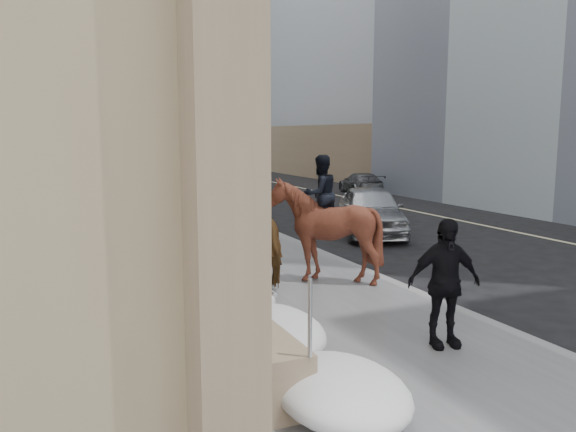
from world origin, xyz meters
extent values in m
plane|color=black|center=(0.00, 0.00, 0.00)|extent=(140.00, 140.00, 0.00)
cube|color=#565759|center=(0.00, 10.00, 0.06)|extent=(5.00, 80.00, 0.12)
cube|color=slate|center=(2.62, 10.00, 0.06)|extent=(0.24, 80.00, 0.12)
cube|color=#BFB78C|center=(10.50, 10.00, 0.01)|extent=(0.15, 70.00, 0.01)
cube|color=#7E6B51|center=(-2.25, 20.00, 0.45)|extent=(1.10, 44.00, 0.90)
cylinder|color=silver|center=(-1.80, 20.00, 1.35)|extent=(0.06, 42.00, 0.06)
cube|color=black|center=(-2.70, 13.00, 4.00)|extent=(0.20, 2.20, 4.50)
cube|color=#7E6B51|center=(15.50, 10.00, 2.00)|extent=(2.00, 80.00, 4.00)
cube|color=slate|center=(4.00, 60.00, 14.00)|extent=(30.00, 12.00, 28.00)
cube|color=gray|center=(-6.00, 72.00, 10.00)|extent=(24.00, 12.00, 20.00)
cylinder|color=#2D2D30|center=(2.90, 14.00, 4.00)|extent=(0.18, 0.18, 8.00)
cube|color=#2D2D30|center=(2.10, 14.00, 7.90)|extent=(1.60, 0.15, 0.12)
cylinder|color=#2D2D30|center=(1.40, 14.00, 7.75)|extent=(0.24, 0.24, 0.30)
cylinder|color=#2D2D30|center=(2.90, 34.00, 4.00)|extent=(0.18, 0.18, 8.00)
cube|color=#2D2D30|center=(2.10, 34.00, 7.90)|extent=(1.60, 0.15, 0.12)
cylinder|color=#2D2D30|center=(1.40, 34.00, 7.75)|extent=(0.24, 0.24, 0.30)
cylinder|color=#2D2D30|center=(3.00, 22.00, 3.00)|extent=(0.20, 0.20, 6.00)
cylinder|color=#2D2D30|center=(1.00, 22.00, 5.80)|extent=(4.00, 0.16, 0.16)
imported|color=black|center=(-0.50, 22.00, 5.30)|extent=(0.18, 0.22, 1.10)
ellipsoid|color=silver|center=(-1.45, 0.00, 0.46)|extent=(1.50, 2.10, 0.68)
ellipsoid|color=silver|center=(-1.40, 4.00, 0.48)|extent=(1.60, 2.20, 0.72)
ellipsoid|color=silver|center=(-1.50, 8.00, 0.44)|extent=(1.40, 2.00, 0.64)
ellipsoid|color=silver|center=(-1.35, 12.00, 0.50)|extent=(1.70, 2.30, 0.76)
ellipsoid|color=silver|center=(-1.45, 16.00, 0.45)|extent=(1.50, 2.10, 0.66)
imported|color=#4C3116|center=(0.08, 4.24, 1.10)|extent=(1.33, 2.42, 1.95)
imported|color=black|center=(0.08, 4.39, 1.90)|extent=(0.67, 0.49, 1.72)
imported|color=#471F14|center=(1.18, 3.44, 1.27)|extent=(2.19, 2.38, 2.29)
imported|color=black|center=(1.18, 3.59, 2.06)|extent=(0.94, 0.79, 1.72)
imported|color=black|center=(1.11, -0.72, 1.12)|extent=(1.25, 0.73, 2.00)
imported|color=#A8ABB0|center=(5.68, 8.62, 0.82)|extent=(3.70, 5.19, 1.64)
imported|color=#505357|center=(12.09, 19.82, 0.60)|extent=(2.57, 4.40, 1.20)
camera|label=1|loc=(-4.44, -7.36, 3.37)|focal=35.00mm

